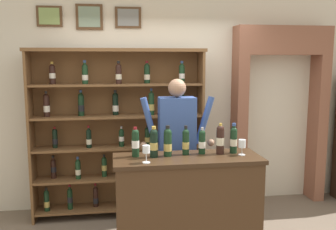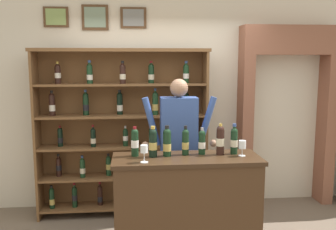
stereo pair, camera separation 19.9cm
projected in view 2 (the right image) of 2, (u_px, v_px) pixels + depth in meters
back_wall at (162, 74)px, 4.99m from camera, size 12.00×0.19×3.54m
wine_shelf at (123, 128)px, 4.68m from camera, size 2.14×0.35×2.09m
archway_doorway at (284, 102)px, 5.07m from camera, size 1.29×0.45×2.40m
tasting_counter at (186, 208)px, 3.68m from camera, size 1.44×0.52×1.03m
shopkeeper at (179, 139)px, 4.13m from camera, size 0.84×0.22×1.76m
tasting_bottle_rosso at (135, 142)px, 3.62m from camera, size 0.07×0.07×0.29m
tasting_bottle_chianti at (153, 142)px, 3.60m from camera, size 0.08×0.08×0.30m
tasting_bottle_bianco at (167, 142)px, 3.63m from camera, size 0.08×0.08×0.30m
tasting_bottle_riserva at (185, 142)px, 3.68m from camera, size 0.07×0.07×0.29m
tasting_bottle_vin_santo at (202, 142)px, 3.70m from camera, size 0.07×0.07×0.27m
tasting_bottle_grappa at (220, 140)px, 3.68m from camera, size 0.08×0.08×0.31m
tasting_bottle_brunello at (234, 140)px, 3.71m from camera, size 0.07×0.07×0.31m
wine_glass_left at (144, 150)px, 3.40m from camera, size 0.07×0.07×0.16m
wine_glass_right at (242, 145)px, 3.63m from camera, size 0.07×0.07×0.16m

